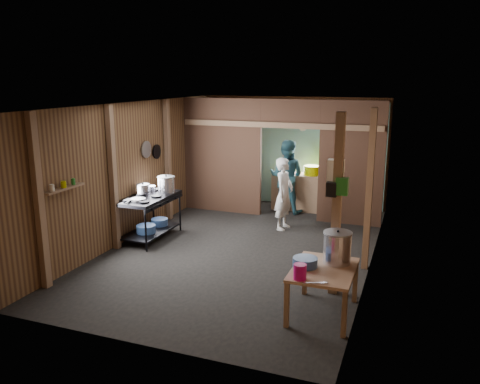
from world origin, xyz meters
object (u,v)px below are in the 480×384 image
at_px(prep_table, 323,291).
at_px(pink_bucket, 300,272).
at_px(gas_range, 150,218).
at_px(stove_pot_large, 166,185).
at_px(stock_pot, 337,248).
at_px(cook, 284,194).
at_px(yellow_tub, 312,170).

distance_m(prep_table, pink_bucket, 0.64).
height_order(gas_range, stove_pot_large, stove_pot_large).
bearing_deg(stock_pot, gas_range, 157.12).
xyz_separation_m(stove_pot_large, cook, (2.08, 1.12, -0.26)).
bearing_deg(stove_pot_large, gas_range, -113.69).
relative_size(gas_range, stock_pot, 3.18).
bearing_deg(stove_pot_large, prep_table, -32.55).
bearing_deg(prep_table, stove_pot_large, 147.45).
bearing_deg(stock_pot, cook, 116.89).
bearing_deg(yellow_tub, gas_range, -128.83).
bearing_deg(stock_pot, yellow_tub, 106.10).
distance_m(gas_range, pink_bucket, 4.21).
height_order(stove_pot_large, pink_bucket, stove_pot_large).
xyz_separation_m(prep_table, pink_bucket, (-0.21, -0.44, 0.42)).
relative_size(stove_pot_large, yellow_tub, 0.90).
distance_m(gas_range, cook, 2.72).
height_order(prep_table, stove_pot_large, stove_pot_large).
xyz_separation_m(gas_range, cook, (2.25, 1.51, 0.32)).
bearing_deg(stove_pot_large, stock_pot, -28.70).
height_order(stove_pot_large, stock_pot, stove_pot_large).
height_order(stock_pot, yellow_tub, stock_pot).
xyz_separation_m(pink_bucket, yellow_tub, (-1.02, 5.39, 0.22)).
relative_size(yellow_tub, cook, 0.26).
bearing_deg(cook, stock_pot, -146.60).
distance_m(stove_pot_large, yellow_tub, 3.54).
relative_size(gas_range, stove_pot_large, 4.15).
relative_size(prep_table, stove_pot_large, 3.14).
bearing_deg(gas_range, stove_pot_large, 66.31).
distance_m(stove_pot_large, pink_bucket, 4.29).
bearing_deg(pink_bucket, cook, 108.12).
height_order(prep_table, stock_pot, stock_pot).
bearing_deg(cook, yellow_tub, -1.85).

